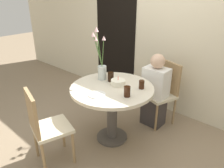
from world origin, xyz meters
name	(u,v)px	position (x,y,z in m)	size (l,w,h in m)	color
ground_plane	(112,137)	(0.00, 0.00, 0.00)	(16.00, 16.00, 0.00)	#89755B
wall_back	(166,30)	(0.00, 1.23, 1.30)	(8.00, 0.05, 2.60)	beige
doorway_panel	(115,39)	(-0.99, 1.20, 1.02)	(0.90, 0.01, 2.05)	black
dining_table	(112,98)	(0.00, 0.00, 0.61)	(1.04, 1.04, 0.77)	beige
chair_left_flank	(164,89)	(0.27, 0.83, 0.53)	(0.51, 0.51, 0.93)	beige
chair_far_back	(44,124)	(-0.25, -0.84, 0.53)	(0.50, 0.50, 0.93)	beige
birthday_cake	(118,82)	(0.02, 0.09, 0.81)	(0.18, 0.18, 0.12)	white
flower_vase	(101,64)	(-0.27, 0.09, 0.98)	(0.28, 0.21, 0.68)	silver
side_plate	(97,95)	(0.02, -0.28, 0.78)	(0.20, 0.20, 0.01)	white
drink_glass_0	(142,85)	(0.30, 0.21, 0.82)	(0.07, 0.07, 0.11)	#33190C
drink_glass_1	(127,92)	(0.30, -0.08, 0.83)	(0.07, 0.07, 0.12)	#33190C
drink_glass_2	(111,77)	(-0.14, 0.13, 0.83)	(0.08, 0.08, 0.12)	black
person_guest	(155,93)	(0.22, 0.68, 0.51)	(0.34, 0.24, 1.09)	#383333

